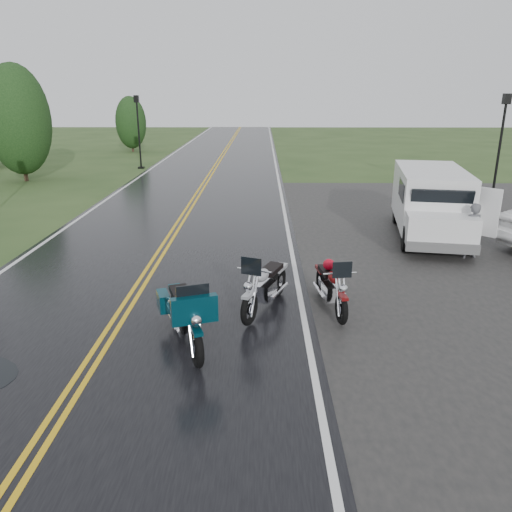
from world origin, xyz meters
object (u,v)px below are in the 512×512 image
Objects in this scene: van_white at (409,216)px; motorcycle_red at (342,297)px; lamp_post_far_right at (500,148)px; motorcycle_silver at (249,296)px; motorcycle_teal at (196,331)px; person_at_van at (471,232)px; lamp_post_far_left at (139,132)px.

motorcycle_red is at bearing -108.20° from van_white.
van_white is at bearing -127.57° from lamp_post_far_right.
lamp_post_far_right reaches higher than motorcycle_silver.
motorcycle_silver is at bearing -121.84° from van_white.
lamp_post_far_right is (11.10, 14.12, 1.52)m from motorcycle_teal.
motorcycle_red is at bearing 34.99° from person_at_van.
lamp_post_far_left reaches higher than person_at_van.
person_at_van is at bearing 21.53° from motorcycle_teal.
motorcycle_red is 1.83m from motorcycle_silver.
motorcycle_red is 1.36× the size of person_at_van.
lamp_post_far_left reaches higher than motorcycle_teal.
lamp_post_far_left is 19.71m from lamp_post_far_right.
van_white is 9.58m from lamp_post_far_right.
lamp_post_far_right is (10.26, 12.53, 1.55)m from motorcycle_silver.
van_white is at bearing -55.09° from lamp_post_far_left.
lamp_post_far_left is 0.97× the size of lamp_post_far_right.
motorcycle_teal is at bearing -118.89° from van_white.
motorcycle_silver is at bearing -71.67° from lamp_post_far_left.
motorcycle_teal is at bearing -95.98° from motorcycle_silver.
lamp_post_far_right reaches higher than person_at_van.
motorcycle_teal is 1.55× the size of person_at_van.
motorcycle_teal is at bearing 30.26° from person_at_van.
motorcycle_teal is at bearing -128.18° from lamp_post_far_right.
lamp_post_far_right reaches higher than motorcycle_teal.
lamp_post_far_right is (5.80, 7.54, 1.14)m from van_white.
motorcycle_red is at bearing 12.37° from motorcycle_teal.
person_at_van is at bearing 57.84° from motorcycle_silver.
van_white reaches higher than motorcycle_silver.
van_white is 20.39m from lamp_post_far_left.
motorcycle_red is 3.14m from motorcycle_teal.
lamp_post_far_right reaches higher than van_white.
lamp_post_far_left is at bearing 152.30° from lamp_post_far_right.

